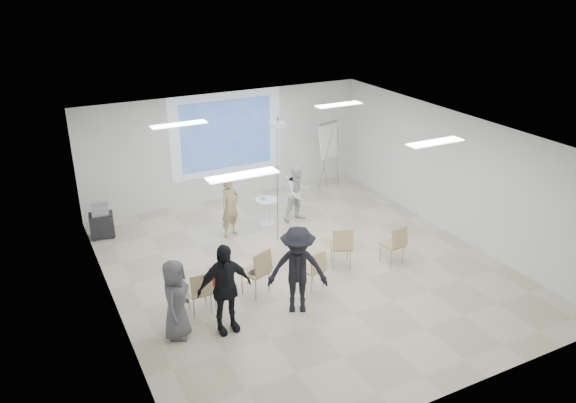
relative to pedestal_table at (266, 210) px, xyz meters
name	(u,v)px	position (x,y,z in m)	size (l,w,h in m)	color
floor	(305,268)	(-0.19, -2.37, -0.44)	(8.00, 9.00, 0.10)	beige
ceiling	(306,132)	(-0.19, -2.37, 2.66)	(8.00, 9.00, 0.10)	white
wall_back	(226,146)	(-0.19, 2.18, 1.11)	(8.00, 0.10, 3.00)	silver
wall_left	(107,244)	(-4.24, -2.37, 1.11)	(0.10, 9.00, 3.00)	silver
wall_right	(454,174)	(3.86, -2.37, 1.11)	(0.10, 9.00, 3.00)	silver
projection_halo	(227,134)	(-0.19, 2.12, 1.46)	(3.20, 0.01, 2.30)	silver
projection_image	(227,134)	(-0.19, 2.10, 1.46)	(2.60, 0.01, 1.90)	#3058A4
pedestal_table	(266,210)	(0.00, 0.00, 0.00)	(0.69, 0.69, 0.70)	white
player_left	(230,203)	(-1.05, -0.20, 0.47)	(0.63, 0.43, 1.73)	tan
player_right	(298,190)	(0.83, -0.13, 0.44)	(0.80, 0.64, 1.66)	white
controller_left	(233,188)	(-0.87, 0.05, 0.75)	(0.04, 0.12, 0.04)	white
controller_right	(287,177)	(0.65, 0.12, 0.73)	(0.04, 0.13, 0.04)	white
chair_far_left	(200,289)	(-2.78, -3.05, 0.14)	(0.42, 0.46, 0.89)	tan
chair_left_mid	(218,280)	(-2.35, -2.85, 0.12)	(0.51, 0.53, 0.85)	tan
chair_left_inner	(258,269)	(-1.55, -2.95, 0.20)	(0.62, 0.64, 1.00)	tan
chair_center	(315,267)	(-0.45, -3.26, 0.12)	(0.48, 0.51, 0.87)	tan
chair_right_inner	(342,244)	(0.51, -2.76, 0.17)	(0.59, 0.61, 0.95)	tan
chair_right_far	(395,242)	(1.61, -3.17, 0.16)	(0.48, 0.51, 0.92)	tan
red_jacket	(219,274)	(-2.37, -3.00, 0.33)	(0.40, 0.09, 0.38)	#B52116
laptop	(255,269)	(-1.58, -2.85, 0.15)	(0.37, 0.27, 0.03)	black
audience_left	(224,282)	(-2.55, -3.74, 0.60)	(1.15, 0.69, 1.97)	black
audience_mid	(298,265)	(-1.11, -3.77, 0.60)	(1.28, 0.70, 1.98)	black
audience_outer	(175,295)	(-3.37, -3.51, 0.45)	(0.82, 0.54, 1.68)	#58585D
flipchart_easel	(329,140)	(2.59, 1.33, 1.11)	(0.85, 0.67, 2.04)	gray
av_cart	(102,222)	(-3.85, 1.16, 0.00)	(0.61, 0.52, 0.83)	black
ceiling_projector	(278,131)	(-0.09, -0.87, 2.30)	(0.30, 0.25, 3.00)	white
fluor_panel_nw	(179,124)	(-2.19, -0.37, 2.58)	(1.20, 0.30, 0.02)	white
fluor_panel_ne	(339,105)	(1.81, -0.37, 2.58)	(1.20, 0.30, 0.02)	white
fluor_panel_sw	(243,175)	(-2.19, -3.87, 2.58)	(1.20, 0.30, 0.02)	white
fluor_panel_se	(435,142)	(1.81, -3.87, 2.58)	(1.20, 0.30, 0.02)	white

